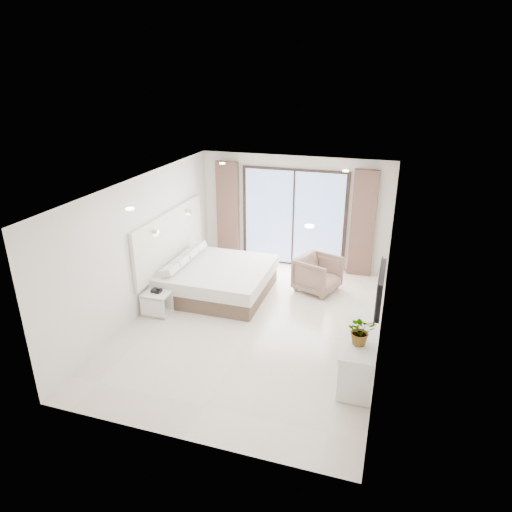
# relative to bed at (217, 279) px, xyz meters

# --- Properties ---
(ground) EXTENTS (6.20, 6.20, 0.00)m
(ground) POSITION_rel_bed_xyz_m (1.20, -1.04, -0.32)
(ground) COLOR beige
(ground) RESTS_ON ground
(room_shell) EXTENTS (4.62, 6.22, 2.72)m
(room_shell) POSITION_rel_bed_xyz_m (1.00, -0.20, 1.26)
(room_shell) COLOR silver
(room_shell) RESTS_ON ground
(bed) EXTENTS (2.21, 2.10, 0.76)m
(bed) POSITION_rel_bed_xyz_m (0.00, 0.00, 0.00)
(bed) COLOR brown
(bed) RESTS_ON ground
(nightstand) EXTENTS (0.51, 0.42, 0.46)m
(nightstand) POSITION_rel_bed_xyz_m (-0.77, -1.24, -0.09)
(nightstand) COLOR silver
(nightstand) RESTS_ON ground
(phone) EXTENTS (0.19, 0.16, 0.06)m
(phone) POSITION_rel_bed_xyz_m (-0.78, -1.20, 0.17)
(phone) COLOR black
(phone) RESTS_ON nightstand
(console_desk) EXTENTS (0.51, 1.62, 0.77)m
(console_desk) POSITION_rel_bed_xyz_m (3.24, -2.03, 0.24)
(console_desk) COLOR silver
(console_desk) RESTS_ON ground
(plant) EXTENTS (0.51, 0.54, 0.35)m
(plant) POSITION_rel_bed_xyz_m (3.24, -2.34, 0.62)
(plant) COLOR #33662D
(plant) RESTS_ON console_desk
(armchair) EXTENTS (1.02, 1.06, 0.86)m
(armchair) POSITION_rel_bed_xyz_m (2.07, 0.77, 0.11)
(armchair) COLOR #806254
(armchair) RESTS_ON ground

